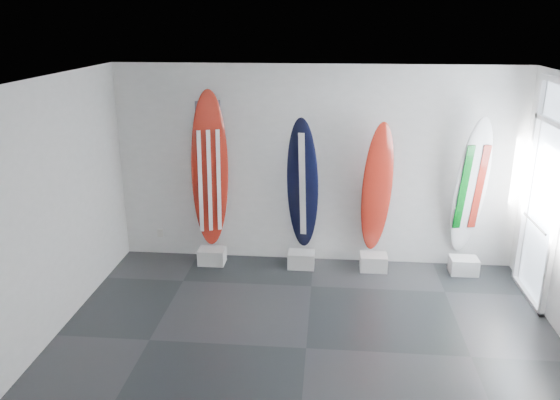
# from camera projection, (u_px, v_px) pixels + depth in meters

# --- Properties ---
(floor) EXTENTS (6.00, 6.00, 0.00)m
(floor) POSITION_uv_depth(u_px,v_px,m) (306.00, 348.00, 6.33)
(floor) COLOR black
(floor) RESTS_ON ground
(ceiling) EXTENTS (6.00, 6.00, 0.00)m
(ceiling) POSITION_uv_depth(u_px,v_px,m) (311.00, 84.00, 5.39)
(ceiling) COLOR white
(ceiling) RESTS_ON wall_back
(wall_back) EXTENTS (6.00, 0.00, 6.00)m
(wall_back) POSITION_uv_depth(u_px,v_px,m) (315.00, 167.00, 8.22)
(wall_back) COLOR silver
(wall_back) RESTS_ON ground
(wall_front) EXTENTS (6.00, 0.00, 6.00)m
(wall_front) POSITION_uv_depth(u_px,v_px,m) (292.00, 368.00, 3.50)
(wall_front) COLOR silver
(wall_front) RESTS_ON ground
(wall_left) EXTENTS (0.00, 5.00, 5.00)m
(wall_left) POSITION_uv_depth(u_px,v_px,m) (39.00, 218.00, 6.12)
(wall_left) COLOR silver
(wall_left) RESTS_ON ground
(display_block_usa) EXTENTS (0.40, 0.30, 0.24)m
(display_block_usa) POSITION_uv_depth(u_px,v_px,m) (212.00, 256.00, 8.49)
(display_block_usa) COLOR silver
(display_block_usa) RESTS_ON floor
(surfboard_usa) EXTENTS (0.61, 0.44, 2.43)m
(surfboard_usa) POSITION_uv_depth(u_px,v_px,m) (210.00, 171.00, 8.17)
(surfboard_usa) COLOR maroon
(surfboard_usa) RESTS_ON display_block_usa
(display_block_navy) EXTENTS (0.40, 0.30, 0.24)m
(display_block_navy) POSITION_uv_depth(u_px,v_px,m) (301.00, 259.00, 8.37)
(display_block_navy) COLOR silver
(display_block_navy) RESTS_ON floor
(surfboard_navy) EXTENTS (0.53, 0.45, 2.07)m
(surfboard_navy) POSITION_uv_depth(u_px,v_px,m) (303.00, 185.00, 8.10)
(surfboard_navy) COLOR black
(surfboard_navy) RESTS_ON display_block_navy
(display_block_swiss) EXTENTS (0.40, 0.30, 0.24)m
(display_block_swiss) POSITION_uv_depth(u_px,v_px,m) (373.00, 262.00, 8.28)
(display_block_swiss) COLOR silver
(display_block_swiss) RESTS_ON floor
(surfboard_swiss) EXTENTS (0.53, 0.43, 2.02)m
(surfboard_swiss) POSITION_uv_depth(u_px,v_px,m) (377.00, 189.00, 8.02)
(surfboard_swiss) COLOR maroon
(surfboard_swiss) RESTS_ON display_block_swiss
(display_block_italy) EXTENTS (0.40, 0.30, 0.24)m
(display_block_italy) POSITION_uv_depth(u_px,v_px,m) (464.00, 266.00, 8.16)
(display_block_italy) COLOR silver
(display_block_italy) RESTS_ON floor
(surfboard_italy) EXTENTS (0.56, 0.53, 2.13)m
(surfboard_italy) POSITION_uv_depth(u_px,v_px,m) (471.00, 188.00, 7.89)
(surfboard_italy) COLOR white
(surfboard_italy) RESTS_ON display_block_italy
(wall_outlet) EXTENTS (0.09, 0.02, 0.13)m
(wall_outlet) POSITION_uv_depth(u_px,v_px,m) (160.00, 233.00, 8.78)
(wall_outlet) COLOR silver
(wall_outlet) RESTS_ON wall_back
(glass_door) EXTENTS (0.12, 1.16, 2.85)m
(glass_door) POSITION_uv_depth(u_px,v_px,m) (544.00, 196.00, 7.09)
(glass_door) COLOR white
(glass_door) RESTS_ON floor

